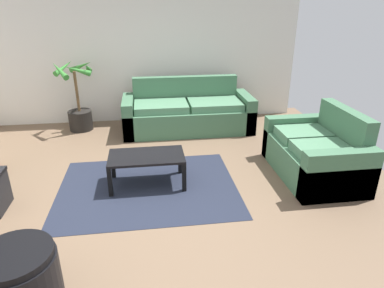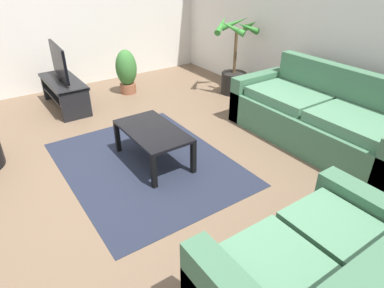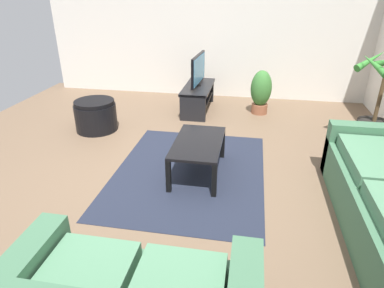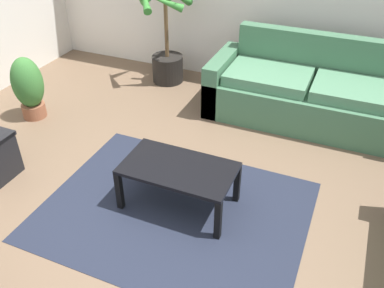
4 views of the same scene
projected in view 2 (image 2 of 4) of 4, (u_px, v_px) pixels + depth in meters
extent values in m
plane|color=brown|center=(121.00, 169.00, 3.70)|extent=(6.60, 6.60, 0.00)
cube|color=silver|center=(317.00, 15.00, 4.52)|extent=(6.00, 0.06, 2.70)
cube|color=silver|center=(31.00, 7.00, 5.19)|extent=(0.06, 6.00, 2.70)
cube|color=#3F6B4C|center=(317.00, 127.00, 4.12)|extent=(2.26, 0.90, 0.42)
cube|color=#3F6B4C|center=(343.00, 87.00, 4.08)|extent=(1.90, 0.16, 0.48)
cube|color=#3F6B4C|center=(258.00, 94.00, 4.82)|extent=(0.18, 0.90, 0.62)
cube|color=#4F7F5D|center=(287.00, 96.00, 4.30)|extent=(0.91, 0.66, 0.12)
cube|color=#4F7F5D|center=(355.00, 123.00, 3.62)|extent=(0.91, 0.66, 0.12)
cube|color=#3F6B4C|center=(312.00, 286.00, 2.15)|extent=(0.90, 1.43, 0.42)
cube|color=#3F6B4C|center=(371.00, 234.00, 2.41)|extent=(0.90, 0.18, 0.62)
cube|color=#4F7F5D|center=(283.00, 271.00, 1.93)|extent=(0.66, 0.49, 0.12)
cube|color=#4F7F5D|center=(340.00, 233.00, 2.19)|extent=(0.66, 0.49, 0.12)
cube|color=black|center=(63.00, 81.00, 5.00)|extent=(1.10, 0.45, 0.04)
cube|color=black|center=(65.00, 95.00, 5.11)|extent=(1.02, 0.39, 0.03)
cube|color=black|center=(56.00, 84.00, 5.47)|extent=(0.06, 0.41, 0.43)
cube|color=black|center=(76.00, 105.00, 4.72)|extent=(0.06, 0.41, 0.43)
cube|color=black|center=(59.00, 61.00, 4.85)|extent=(0.86, 0.09, 0.48)
cube|color=teal|center=(60.00, 61.00, 4.86)|extent=(0.80, 0.05, 0.43)
cylinder|color=black|center=(62.00, 79.00, 4.98)|extent=(0.10, 0.10, 0.04)
cube|color=black|center=(152.00, 131.00, 3.66)|extent=(0.93, 0.53, 0.03)
cube|color=black|center=(117.00, 137.00, 3.95)|extent=(0.05, 0.05, 0.37)
cube|color=black|center=(154.00, 172.00, 3.32)|extent=(0.05, 0.05, 0.37)
cube|color=black|center=(153.00, 127.00, 4.19)|extent=(0.05, 0.05, 0.37)
cube|color=black|center=(193.00, 158.00, 3.56)|extent=(0.05, 0.05, 0.37)
cube|color=#1E2333|center=(147.00, 163.00, 3.80)|extent=(2.20, 1.70, 0.01)
cylinder|color=black|center=(233.00, 83.00, 5.66)|extent=(0.41, 0.41, 0.35)
cylinder|color=brown|center=(235.00, 51.00, 5.40)|extent=(0.05, 0.05, 0.70)
cone|color=#358231|center=(248.00, 28.00, 5.04)|extent=(0.13, 0.47, 0.26)
cone|color=#358231|center=(251.00, 25.00, 5.24)|extent=(0.45, 0.27, 0.25)
cone|color=#358231|center=(235.00, 23.00, 5.39)|extent=(0.33, 0.43, 0.25)
cone|color=#358231|center=(222.00, 24.00, 5.28)|extent=(0.37, 0.46, 0.27)
cone|color=#358231|center=(232.00, 28.00, 5.04)|extent=(0.42, 0.29, 0.25)
cylinder|color=brown|center=(128.00, 88.00, 5.71)|extent=(0.26, 0.26, 0.16)
ellipsoid|color=#387131|center=(126.00, 68.00, 5.54)|extent=(0.34, 0.34, 0.59)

